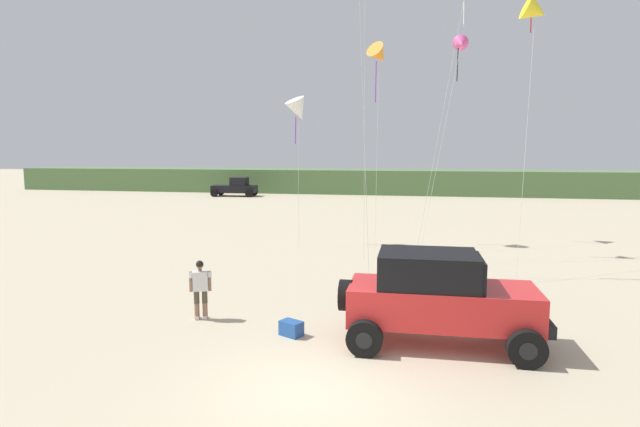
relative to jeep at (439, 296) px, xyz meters
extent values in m
plane|color=#C1B293|center=(-2.46, -2.98, -1.20)|extent=(220.00, 220.00, 0.00)
cube|color=#567A47|center=(-3.72, 45.52, 0.12)|extent=(90.00, 6.60, 2.64)
cube|color=red|center=(0.07, 0.00, -0.19)|extent=(4.44, 1.93, 0.90)
cube|color=red|center=(1.72, 0.03, 0.18)|extent=(1.13, 1.71, 0.12)
cube|color=black|center=(-0.28, -0.01, 0.66)|extent=(2.33, 1.81, 0.80)
cube|color=black|center=(0.92, 0.02, 0.62)|extent=(0.13, 1.67, 0.72)
cube|color=black|center=(2.35, 0.05, -0.46)|extent=(0.24, 1.81, 0.28)
cylinder|color=black|center=(-2.25, -0.04, -0.09)|extent=(0.32, 0.78, 0.77)
cylinder|color=black|center=(1.80, 1.07, -0.78)|extent=(0.85, 0.32, 0.84)
cylinder|color=black|center=(1.80, 1.07, -0.78)|extent=(0.38, 0.33, 0.38)
cylinder|color=black|center=(1.84, -0.99, -0.78)|extent=(0.85, 0.32, 0.84)
cylinder|color=black|center=(1.84, -0.99, -0.78)|extent=(0.38, 0.33, 0.38)
cylinder|color=black|center=(-1.70, 1.00, -0.78)|extent=(0.85, 0.32, 0.84)
cylinder|color=black|center=(-1.70, 1.00, -0.78)|extent=(0.38, 0.33, 0.38)
cylinder|color=black|center=(-1.66, -1.06, -0.78)|extent=(0.85, 0.32, 0.84)
cylinder|color=black|center=(-1.66, -1.06, -0.78)|extent=(0.38, 0.33, 0.38)
cylinder|color=#8C664C|center=(-6.52, 0.58, -0.95)|extent=(0.14, 0.14, 0.49)
cylinder|color=#4C4233|center=(-6.52, 0.58, -0.56)|extent=(0.15, 0.15, 0.36)
cube|color=silver|center=(-6.53, 0.62, -1.15)|extent=(0.20, 0.28, 0.10)
cylinder|color=#8C664C|center=(-6.31, 0.66, -0.95)|extent=(0.14, 0.14, 0.49)
cylinder|color=#4C4233|center=(-6.31, 0.66, -0.56)|extent=(0.15, 0.15, 0.36)
cube|color=silver|center=(-6.33, 0.70, -1.15)|extent=(0.20, 0.28, 0.10)
cube|color=silver|center=(-6.41, 0.62, -0.11)|extent=(0.47, 0.39, 0.54)
cylinder|color=#8C664C|center=(-6.65, 0.53, -0.12)|extent=(0.09, 0.09, 0.56)
cylinder|color=silver|center=(-6.65, 0.53, 0.07)|extent=(0.11, 0.11, 0.16)
cylinder|color=#8C664C|center=(-6.18, 0.72, -0.12)|extent=(0.09, 0.09, 0.56)
cylinder|color=silver|center=(-6.18, 0.72, 0.07)|extent=(0.11, 0.11, 0.16)
cylinder|color=#8C664C|center=(-6.41, 0.62, 0.20)|extent=(0.10, 0.10, 0.08)
sphere|color=#8C664C|center=(-6.41, 0.62, 0.34)|extent=(0.21, 0.21, 0.21)
sphere|color=black|center=(-6.41, 0.61, 0.36)|extent=(0.21, 0.21, 0.21)
cube|color=#23519E|center=(-3.62, -0.13, -1.01)|extent=(0.66, 0.57, 0.38)
cube|color=black|center=(-19.84, 38.41, -0.44)|extent=(4.71, 2.18, 0.76)
cube|color=black|center=(-19.29, 38.44, 0.36)|extent=(1.71, 1.89, 0.84)
cylinder|color=black|center=(-18.06, 39.57, -0.82)|extent=(0.77, 0.31, 0.76)
cylinder|color=black|center=(-17.93, 37.47, -0.82)|extent=(0.77, 0.31, 0.76)
cylinder|color=black|center=(-21.75, 39.34, -0.82)|extent=(0.77, 0.31, 0.76)
cylinder|color=black|center=(-21.62, 37.25, -0.82)|extent=(0.77, 0.31, 0.76)
cone|color=yellow|center=(4.11, 11.84, 9.43)|extent=(1.39, 1.25, 1.38)
cylinder|color=red|center=(3.96, 11.84, 8.84)|extent=(0.05, 0.10, 0.64)
cylinder|color=silver|center=(3.47, 9.00, 4.14)|extent=(1.29, 5.69, 10.58)
cone|color=orange|center=(-2.73, 14.11, 8.25)|extent=(1.59, 1.52, 1.49)
cylinder|color=purple|center=(-2.88, 14.11, 6.94)|extent=(0.05, 0.23, 2.08)
cylinder|color=silver|center=(-2.62, 12.41, 3.55)|extent=(0.23, 3.40, 9.41)
cylinder|color=silver|center=(-3.03, 10.42, 6.62)|extent=(0.42, 2.76, 15.55)
cone|color=white|center=(-6.65, 13.04, 5.53)|extent=(1.72, 1.71, 1.50)
cylinder|color=purple|center=(-6.80, 13.04, 4.52)|extent=(0.05, 0.17, 1.36)
cylinder|color=silver|center=(-6.43, 12.16, 2.19)|extent=(0.44, 1.79, 6.68)
cylinder|color=white|center=(1.17, 12.09, 9.92)|extent=(0.05, 0.38, 1.96)
cylinder|color=silver|center=(0.30, 10.35, 5.00)|extent=(2.04, 3.49, 12.30)
cone|color=#E04C93|center=(1.34, 15.83, 8.98)|extent=(1.03, 1.05, 1.21)
cylinder|color=black|center=(1.19, 15.83, 7.92)|extent=(0.05, 0.26, 1.64)
cylinder|color=silver|center=(0.41, 13.18, 3.91)|extent=(1.87, 5.31, 10.14)
cylinder|color=silver|center=(-2.75, 7.09, 6.32)|extent=(0.84, 1.22, 14.95)
camera|label=1|loc=(-0.45, -12.20, 3.43)|focal=28.61mm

